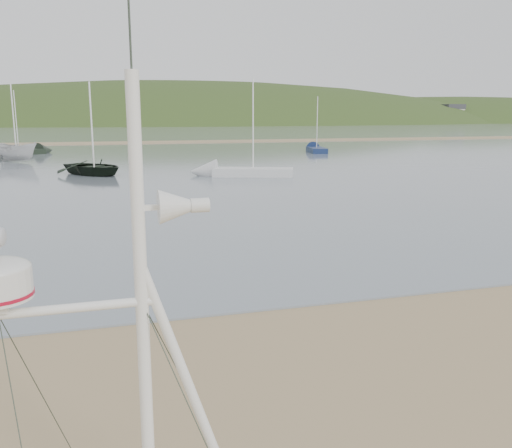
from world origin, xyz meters
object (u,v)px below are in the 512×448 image
object	(u,v)px
sailboat_white_near	(227,172)
sailboat_blue_far	(314,149)
boat_white	(15,136)
boat_dark	(92,138)
sailboat_dark_mid	(33,151)
mast_rig	(141,440)

from	to	relation	value
sailboat_white_near	sailboat_blue_far	world-z (taller)	sailboat_white_near
boat_white	sailboat_blue_far	bearing A→B (deg)	-41.37
boat_dark	sailboat_dark_mid	size ratio (longest dim) A/B	0.72
mast_rig	sailboat_dark_mid	xyz separation A→B (m)	(-6.24, 52.91, -0.92)
boat_white	mast_rig	bearing A→B (deg)	-132.56
mast_rig	boat_white	bearing A→B (deg)	98.52
mast_rig	boat_white	xyz separation A→B (m)	(-6.59, 44.00, 0.93)
boat_white	sailboat_dark_mid	size ratio (longest dim) A/B	0.65
boat_white	sailboat_white_near	size ratio (longest dim) A/B	0.63
sailboat_white_near	sailboat_blue_far	size ratio (longest dim) A/B	1.08
boat_dark	sailboat_blue_far	world-z (taller)	sailboat_blue_far
boat_dark	sailboat_white_near	distance (m)	8.78
sailboat_white_near	sailboat_dark_mid	distance (m)	27.53
mast_rig	sailboat_white_near	size ratio (longest dim) A/B	0.76
sailboat_blue_far	sailboat_dark_mid	bearing A→B (deg)	171.57
boat_dark	sailboat_dark_mid	bearing A→B (deg)	67.54
sailboat_blue_far	sailboat_dark_mid	world-z (taller)	sailboat_dark_mid
sailboat_blue_far	sailboat_dark_mid	size ratio (longest dim) A/B	0.95
mast_rig	boat_white	world-z (taller)	mast_rig
sailboat_white_near	sailboat_dark_mid	size ratio (longest dim) A/B	1.02
boat_dark	sailboat_blue_far	size ratio (longest dim) A/B	0.76
mast_rig	sailboat_blue_far	size ratio (longest dim) A/B	0.82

